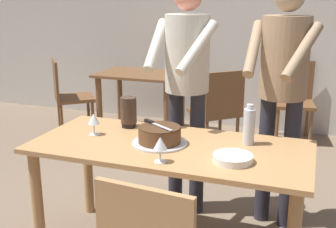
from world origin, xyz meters
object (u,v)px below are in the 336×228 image
at_px(background_chair_1, 68,94).
at_px(main_dining_table, 170,162).
at_px(plate_stack, 233,158).
at_px(background_table, 141,86).
at_px(person_cutting_cake, 187,74).
at_px(cake_knife, 153,123).
at_px(person_standing_beside, 283,80).
at_px(background_chair_3, 294,97).
at_px(hurricane_lamp, 129,112).
at_px(water_bottle, 249,126).
at_px(background_chair_2, 218,108).
at_px(cake_on_platter, 160,136).
at_px(wine_glass_near, 160,144).
at_px(wine_glass_far, 94,119).

bearing_deg(background_chair_1, main_dining_table, -44.34).
distance_m(plate_stack, background_table, 2.88).
distance_m(plate_stack, person_cutting_cake, 0.94).
height_order(background_table, background_chair_1, background_chair_1).
xyz_separation_m(main_dining_table, cake_knife, (-0.12, 0.03, 0.23)).
xyz_separation_m(person_standing_beside, background_chair_3, (-0.02, 2.04, -0.58)).
relative_size(main_dining_table, hurricane_lamp, 8.03).
distance_m(person_cutting_cake, background_table, 2.05).
xyz_separation_m(water_bottle, person_standing_beside, (0.14, 0.45, 0.21)).
distance_m(person_cutting_cake, person_standing_beside, 0.67).
relative_size(main_dining_table, background_chair_3, 1.87).
height_order(background_chair_1, background_chair_2, same).
bearing_deg(background_chair_3, background_chair_2, -132.44).
bearing_deg(background_chair_3, background_table, -167.05).
height_order(main_dining_table, cake_knife, cake_knife).
xyz_separation_m(person_cutting_cake, background_table, (-1.08, 1.67, -0.50)).
bearing_deg(person_standing_beside, background_chair_1, 152.92).
relative_size(plate_stack, person_cutting_cake, 0.13).
bearing_deg(background_table, background_chair_2, -20.01).
xyz_separation_m(cake_on_platter, person_standing_beside, (0.65, 0.63, 0.27)).
bearing_deg(cake_on_platter, wine_glass_near, -68.36).
height_order(cake_knife, hurricane_lamp, hurricane_lamp).
bearing_deg(cake_knife, person_cutting_cake, 85.96).
bearing_deg(background_chair_3, water_bottle, -92.97).
bearing_deg(plate_stack, hurricane_lamp, 154.42).
relative_size(wine_glass_near, person_standing_beside, 0.08).
height_order(wine_glass_near, wine_glass_far, same).
distance_m(cake_on_platter, background_chair_1, 2.76).
distance_m(main_dining_table, cake_knife, 0.26).
distance_m(cake_on_platter, hurricane_lamp, 0.41).
distance_m(cake_on_platter, person_cutting_cake, 0.66).
bearing_deg(background_table, plate_stack, -56.61).
bearing_deg(wine_glass_near, person_standing_beside, 58.80).
xyz_separation_m(cake_on_platter, water_bottle, (0.51, 0.18, 0.06)).
bearing_deg(background_chair_2, person_cutting_cake, -87.69).
bearing_deg(cake_knife, main_dining_table, -14.12).
distance_m(wine_glass_near, hurricane_lamp, 0.67).
height_order(plate_stack, water_bottle, water_bottle).
xyz_separation_m(main_dining_table, wine_glass_near, (0.05, -0.28, 0.22)).
bearing_deg(person_standing_beside, main_dining_table, -133.46).
relative_size(person_standing_beside, background_chair_3, 1.91).
bearing_deg(wine_glass_near, person_cutting_cake, 98.31).
bearing_deg(hurricane_lamp, cake_knife, -38.90).
bearing_deg(plate_stack, person_cutting_cake, 124.10).
bearing_deg(background_chair_2, wine_glass_far, -101.84).
relative_size(main_dining_table, background_chair_1, 1.87).
xyz_separation_m(cake_knife, background_table, (-1.04, 2.23, -0.29)).
height_order(wine_glass_near, background_table, wine_glass_near).
bearing_deg(cake_knife, background_table, 115.11).
bearing_deg(background_chair_1, water_bottle, -36.03).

